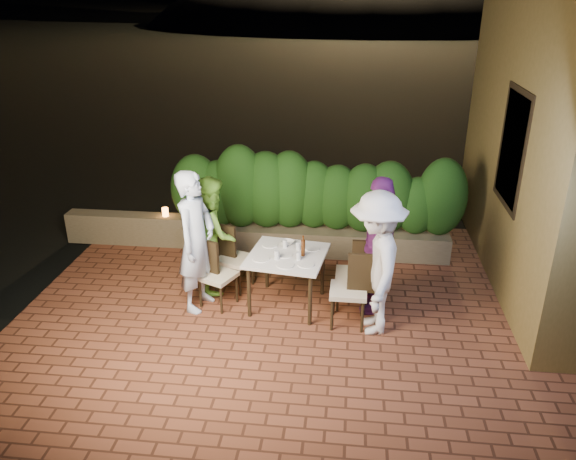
% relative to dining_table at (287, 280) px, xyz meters
% --- Properties ---
extents(ground, '(400.00, 400.00, 0.00)m').
position_rel_dining_table_xyz_m(ground, '(0.05, -0.61, -0.40)').
color(ground, black).
rests_on(ground, ground).
extents(terrace_floor, '(7.00, 6.00, 0.15)m').
position_rel_dining_table_xyz_m(terrace_floor, '(0.05, -0.11, -0.45)').
color(terrace_floor, brown).
rests_on(terrace_floor, ground).
extents(building_wall, '(1.60, 5.00, 5.00)m').
position_rel_dining_table_xyz_m(building_wall, '(3.65, 1.39, 2.12)').
color(building_wall, olive).
rests_on(building_wall, ground).
extents(window_pane, '(0.08, 1.00, 1.40)m').
position_rel_dining_table_xyz_m(window_pane, '(2.87, 0.89, 1.62)').
color(window_pane, black).
rests_on(window_pane, building_wall).
extents(window_frame, '(0.06, 1.15, 1.55)m').
position_rel_dining_table_xyz_m(window_frame, '(2.86, 0.89, 1.62)').
color(window_frame, black).
rests_on(window_frame, building_wall).
extents(planter, '(4.20, 0.55, 0.40)m').
position_rel_dining_table_xyz_m(planter, '(0.25, 1.69, -0.17)').
color(planter, brown).
rests_on(planter, ground).
extents(hedge, '(4.00, 0.70, 1.10)m').
position_rel_dining_table_xyz_m(hedge, '(0.25, 1.69, 0.57)').
color(hedge, '#1B4412').
rests_on(hedge, planter).
extents(parapet, '(2.20, 0.30, 0.50)m').
position_rel_dining_table_xyz_m(parapet, '(-2.75, 1.69, -0.12)').
color(parapet, brown).
rests_on(parapet, ground).
extents(hill, '(52.00, 40.00, 22.00)m').
position_rel_dining_table_xyz_m(hill, '(2.05, 59.39, -4.38)').
color(hill, black).
rests_on(hill, ground).
extents(dining_table, '(1.09, 1.09, 0.75)m').
position_rel_dining_table_xyz_m(dining_table, '(0.00, 0.00, 0.00)').
color(dining_table, white).
rests_on(dining_table, ground).
extents(plate_nw, '(0.22, 0.22, 0.01)m').
position_rel_dining_table_xyz_m(plate_nw, '(-0.31, -0.17, 0.38)').
color(plate_nw, white).
rests_on(plate_nw, dining_table).
extents(plate_sw, '(0.21, 0.21, 0.01)m').
position_rel_dining_table_xyz_m(plate_sw, '(-0.26, 0.25, 0.38)').
color(plate_sw, white).
rests_on(plate_sw, dining_table).
extents(plate_ne, '(0.21, 0.21, 0.01)m').
position_rel_dining_table_xyz_m(plate_ne, '(0.27, -0.27, 0.38)').
color(plate_ne, white).
rests_on(plate_ne, dining_table).
extents(plate_se, '(0.20, 0.20, 0.01)m').
position_rel_dining_table_xyz_m(plate_se, '(0.31, 0.20, 0.38)').
color(plate_se, white).
rests_on(plate_se, dining_table).
extents(plate_centre, '(0.22, 0.22, 0.01)m').
position_rel_dining_table_xyz_m(plate_centre, '(-0.03, -0.02, 0.38)').
color(plate_centre, white).
rests_on(plate_centre, dining_table).
extents(plate_front, '(0.22, 0.22, 0.01)m').
position_rel_dining_table_xyz_m(plate_front, '(0.01, -0.31, 0.38)').
color(plate_front, white).
rests_on(plate_front, dining_table).
extents(glass_nw, '(0.07, 0.07, 0.11)m').
position_rel_dining_table_xyz_m(glass_nw, '(-0.12, -0.14, 0.43)').
color(glass_nw, silver).
rests_on(glass_nw, dining_table).
extents(glass_sw, '(0.06, 0.06, 0.11)m').
position_rel_dining_table_xyz_m(glass_sw, '(-0.05, 0.20, 0.43)').
color(glass_sw, silver).
rests_on(glass_sw, dining_table).
extents(glass_ne, '(0.06, 0.06, 0.10)m').
position_rel_dining_table_xyz_m(glass_ne, '(0.16, -0.14, 0.43)').
color(glass_ne, silver).
rests_on(glass_ne, dining_table).
extents(glass_se, '(0.06, 0.06, 0.10)m').
position_rel_dining_table_xyz_m(glass_se, '(0.13, 0.16, 0.43)').
color(glass_se, silver).
rests_on(glass_se, dining_table).
extents(beer_bottle, '(0.05, 0.05, 0.28)m').
position_rel_dining_table_xyz_m(beer_bottle, '(0.21, -0.02, 0.51)').
color(beer_bottle, '#46220B').
rests_on(beer_bottle, dining_table).
extents(bowl, '(0.22, 0.22, 0.04)m').
position_rel_dining_table_xyz_m(bowl, '(-0.03, 0.32, 0.40)').
color(bowl, white).
rests_on(bowl, dining_table).
extents(chair_left_front, '(0.56, 0.56, 0.91)m').
position_rel_dining_table_xyz_m(chair_left_front, '(-0.91, -0.09, 0.08)').
color(chair_left_front, black).
rests_on(chair_left_front, ground).
extents(chair_left_back, '(0.55, 0.55, 0.93)m').
position_rel_dining_table_xyz_m(chair_left_back, '(-0.78, 0.40, 0.09)').
color(chair_left_back, black).
rests_on(chair_left_back, ground).
extents(chair_right_front, '(0.46, 0.46, 0.98)m').
position_rel_dining_table_xyz_m(chair_right_front, '(0.81, -0.36, 0.11)').
color(chair_right_front, black).
rests_on(chair_right_front, ground).
extents(chair_right_back, '(0.44, 0.44, 0.95)m').
position_rel_dining_table_xyz_m(chair_right_back, '(0.85, 0.10, 0.10)').
color(chair_right_back, black).
rests_on(chair_right_back, ground).
extents(diner_blue, '(0.60, 0.77, 1.88)m').
position_rel_dining_table_xyz_m(diner_blue, '(-1.15, -0.15, 0.57)').
color(diner_blue, silver).
rests_on(diner_blue, ground).
extents(diner_green, '(0.81, 0.93, 1.62)m').
position_rel_dining_table_xyz_m(diner_green, '(-1.08, 0.41, 0.44)').
color(diner_green, '#86D642').
rests_on(diner_green, ground).
extents(diner_white, '(0.73, 1.20, 1.80)m').
position_rel_dining_table_xyz_m(diner_white, '(1.12, -0.44, 0.53)').
color(diner_white, white).
rests_on(diner_white, ground).
extents(diner_purple, '(0.56, 1.11, 1.83)m').
position_rel_dining_table_xyz_m(diner_purple, '(1.17, 0.08, 0.54)').
color(diner_purple, '#6F2673').
rests_on(diner_purple, ground).
extents(parapet_lamp, '(0.10, 0.10, 0.14)m').
position_rel_dining_table_xyz_m(parapet_lamp, '(-2.19, 1.69, 0.20)').
color(parapet_lamp, orange).
rests_on(parapet_lamp, parapet).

